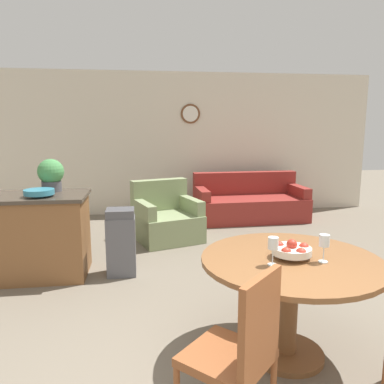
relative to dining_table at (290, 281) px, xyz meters
The scene contains 12 objects.
wall_back 4.93m from the dining_table, 95.41° to the left, with size 8.00×0.09×2.70m.
dining_table is the anchor object (origin of this frame).
dining_chair_near_left 0.88m from the dining_table, 129.19° to the right, with size 0.59×0.59×0.96m.
fruit_bowl 0.23m from the dining_table, 19.24° to the left, with size 0.28×0.28×0.14m.
wine_glass_left 0.38m from the dining_table, 147.47° to the right, with size 0.07×0.07×0.19m.
wine_glass_right 0.38m from the dining_table, 29.60° to the right, with size 0.07×0.07×0.19m.
kitchen_island 2.89m from the dining_table, 140.38° to the left, with size 1.15×0.74×0.94m.
teal_bowl 2.75m from the dining_table, 141.36° to the left, with size 0.31×0.31×0.08m.
potted_plant 2.96m from the dining_table, 135.43° to the left, with size 0.29×0.29×0.38m.
trash_bin 2.19m from the dining_table, 126.20° to the left, with size 0.32×0.29×0.77m.
couch 4.21m from the dining_table, 77.49° to the left, with size 1.99×0.98×0.84m.
armchair 3.15m from the dining_table, 102.64° to the left, with size 1.10×1.08×0.87m.
Camera 1 is at (-0.58, -1.51, 1.68)m, focal length 35.00 mm.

